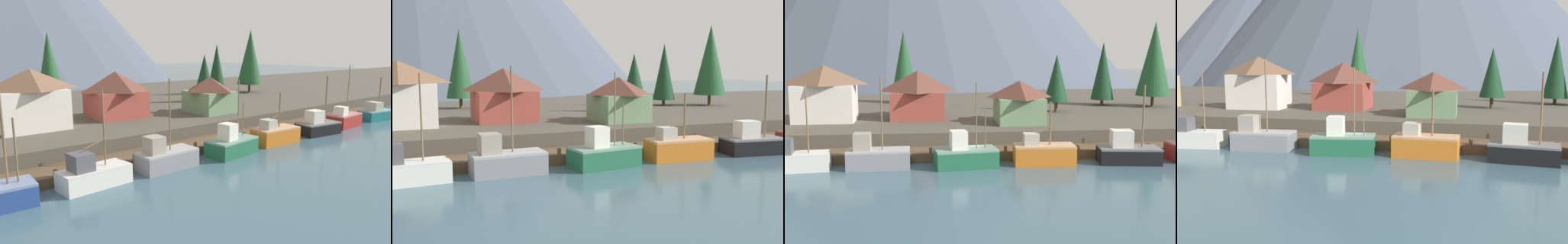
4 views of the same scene
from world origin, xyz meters
TOP-DOWN VIEW (x-y plane):
  - ground_plane at (0.00, 20.00)m, footprint 400.00×400.00m
  - dock at (0.00, 1.99)m, footprint 80.00×4.00m
  - shoreline_bank at (0.00, 32.00)m, footprint 400.00×56.00m
  - fishing_boat_white at (-17.39, -1.82)m, footprint 6.47×3.33m
  - fishing_boat_grey at (-9.45, -1.69)m, footprint 6.35×3.08m
  - fishing_boat_green at (-0.53, -2.14)m, footprint 6.61×3.92m
  - fishing_boat_orange at (7.65, -1.84)m, footprint 6.44×3.38m
  - fishing_boat_black at (16.64, -2.19)m, footprint 6.65×4.06m
  - house_green at (7.40, 10.83)m, footprint 6.10×6.80m
  - house_white at (-17.51, 14.41)m, footprint 8.07×5.50m
  - house_red at (-5.57, 16.19)m, footprint 7.45×7.09m
  - conifer_near_left at (-8.20, 35.64)m, footprint 4.34×4.34m
  - conifer_near_right at (32.28, 25.75)m, footprint 5.43×5.43m
  - conifer_mid_right at (14.92, 20.86)m, footprint 3.55×3.55m
  - conifer_back_left at (24.70, 28.31)m, footprint 3.75×3.75m

SIDE VIEW (x-z plane):
  - ground_plane at x=0.00m, z-range -1.00..0.00m
  - dock at x=0.00m, z-range -0.30..1.30m
  - fishing_boat_white at x=-17.39m, z-range -3.19..5.47m
  - fishing_boat_orange at x=7.65m, z-range -2.11..4.47m
  - fishing_boat_black at x=16.64m, z-range -2.95..5.33m
  - fishing_boat_green at x=-0.53m, z-range -3.13..5.53m
  - fishing_boat_grey at x=-9.45m, z-range -3.39..5.83m
  - shoreline_bank at x=0.00m, z-range 0.00..2.50m
  - house_green at x=7.40m, z-range 2.56..7.97m
  - house_red at x=-5.57m, z-range 2.58..9.06m
  - house_white at x=-17.51m, z-range 2.58..9.91m
  - conifer_mid_right at x=14.92m, z-range 3.28..11.87m
  - conifer_back_left at x=24.70m, z-range 3.00..13.52m
  - conifer_near_left at x=-8.20m, z-range 3.33..15.82m
  - conifer_near_right at x=32.28m, z-range 3.41..17.09m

